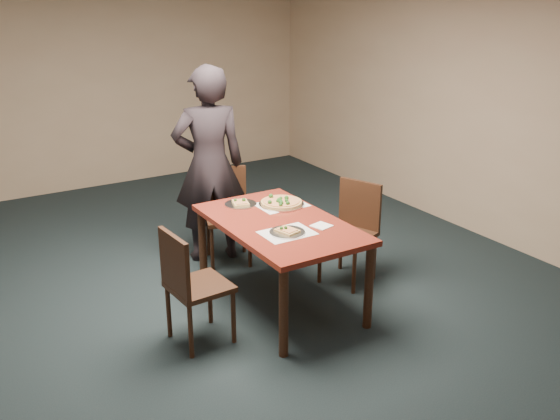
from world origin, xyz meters
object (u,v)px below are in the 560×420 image
chair_left (190,281)px  pizza_pan (281,202)px  diner (209,165)px  chair_right (353,226)px  slice_plate_near (287,231)px  chair_far (227,209)px  dining_table (280,232)px  slice_plate_far (241,203)px

chair_left → pizza_pan: chair_left is taller
diner → pizza_pan: size_ratio=4.77×
chair_left → chair_right: size_ratio=1.00×
chair_right → slice_plate_near: (-0.91, -0.33, 0.25)m
chair_far → chair_left: 1.57m
slice_plate_near → chair_far: bearing=84.3°
chair_far → chair_right: size_ratio=1.00×
pizza_pan → slice_plate_near: pizza_pan is taller
dining_table → chair_left: 0.92m
diner → pizza_pan: (0.29, -0.85, -0.17)m
dining_table → chair_far: bearing=87.3°
chair_left → pizza_pan: 1.25m
chair_far → slice_plate_near: (-0.13, -1.32, 0.25)m
chair_right → pizza_pan: bearing=-134.1°
diner → slice_plate_near: diner is taller
pizza_pan → dining_table: bearing=-122.9°
dining_table → chair_right: 0.84m
dining_table → slice_plate_near: size_ratio=5.36×
slice_plate_far → diner: bearing=89.0°
dining_table → pizza_pan: bearing=57.1°
chair_right → chair_left: bearing=-102.9°
chair_far → diner: bearing=158.0°
chair_left → diner: diner is taller
chair_far → dining_table: bearing=-73.4°
chair_right → pizza_pan: chair_right is taller
chair_left → slice_plate_near: 0.84m
chair_left → chair_right: (1.71, 0.26, 0.00)m
chair_left → slice_plate_near: size_ratio=3.25×
chair_far → chair_left: same height
chair_far → slice_plate_near: chair_far is taller
chair_left → diner: size_ratio=0.48×
dining_table → diner: 1.22m
pizza_pan → slice_plate_near: size_ratio=1.42×
chair_left → chair_right: same height
dining_table → pizza_pan: pizza_pan is taller
chair_far → chair_right: (0.77, -0.99, 0.00)m
slice_plate_near → slice_plate_far: (0.00, 0.77, -0.00)m
chair_far → slice_plate_far: size_ratio=3.25×
dining_table → slice_plate_far: (-0.08, 0.53, 0.10)m
slice_plate_near → diner: bearing=89.5°
dining_table → chair_left: bearing=-168.7°
diner → slice_plate_far: size_ratio=6.77×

